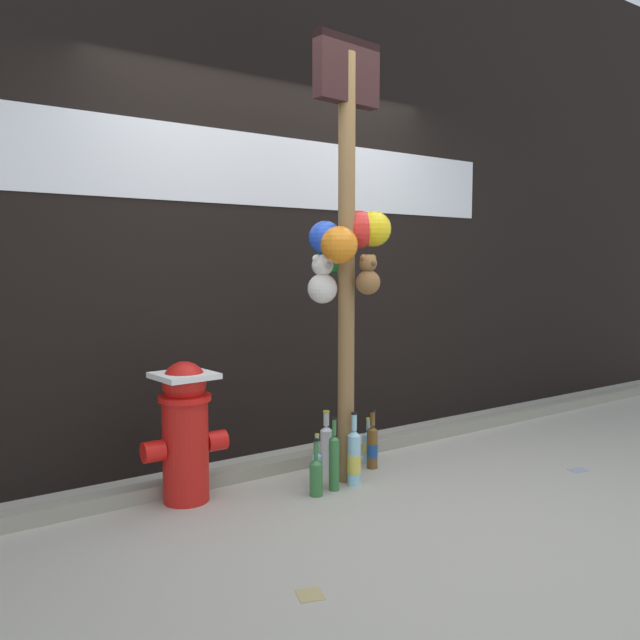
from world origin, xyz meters
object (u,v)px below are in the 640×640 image
bottle_2 (317,468)px  memorial_post (346,230)px  bottle_1 (368,446)px  bottle_7 (334,461)px  bottle_4 (372,446)px  bottle_0 (350,448)px  bottle_3 (354,458)px  fire_hydrant (185,429)px  bottle_6 (316,475)px  bottle_5 (326,444)px

bottle_2 → memorial_post: bearing=3.4°
bottle_1 → bottle_7: 0.56m
bottle_1 → bottle_4: 0.12m
memorial_post → bottle_0: (0.11, 0.09, -1.32)m
bottle_1 → bottle_3: bearing=-140.0°
memorial_post → bottle_4: memorial_post is taller
bottle_0 → bottle_4: (0.17, -0.01, -0.01)m
fire_hydrant → bottle_6: bearing=-28.3°
bottle_3 → bottle_5: 0.37m
memorial_post → bottle_4: size_ratio=6.84×
memorial_post → bottle_1: (0.32, 0.18, -1.36)m
bottle_5 → fire_hydrant: bearing=-177.4°
bottle_0 → bottle_2: bottle_0 is taller
fire_hydrant → bottle_0: 1.05m
bottle_0 → bottle_1: (0.22, 0.09, -0.05)m
bottle_0 → bottle_7: 0.32m
bottle_0 → bottle_7: bottle_7 is taller
bottle_0 → bottle_5: bearing=107.5°
bottle_0 → bottle_1: 0.24m
bottle_3 → bottle_6: size_ratio=1.34×
bottle_6 → bottle_2: bearing=53.3°
bottle_3 → bottle_4: size_ratio=1.16×
fire_hydrant → bottle_1: fire_hydrant is taller
bottle_1 → bottle_6: 0.68m
bottle_1 → bottle_6: bottle_6 is taller
memorial_post → bottle_1: 1.41m
memorial_post → bottle_2: size_ratio=8.07×
bottle_0 → bottle_7: bearing=-143.8°
bottle_1 → bottle_7: (-0.48, -0.28, 0.06)m
bottle_2 → bottle_7: bottle_7 is taller
bottle_1 → bottle_3: size_ratio=0.68×
bottle_5 → bottle_7: bearing=-119.0°
bottle_1 → bottle_7: bottle_7 is taller
bottle_1 → bottle_2: size_ratio=0.93×
memorial_post → bottle_2: 1.37m
memorial_post → bottle_3: 1.32m
bottle_3 → memorial_post: bearing=85.0°
bottle_1 → bottle_4: bearing=-116.5°
bottle_2 → bottle_7: 0.12m
bottle_4 → bottle_6: bottle_4 is taller
bottle_6 → bottle_7: bearing=4.9°
bottle_2 → bottle_3: bearing=-22.3°
bottle_7 → bottle_4: bearing=23.1°
bottle_0 → bottle_6: bearing=-152.7°
memorial_post → fire_hydrant: (-0.91, 0.22, -1.08)m
memorial_post → fire_hydrant: memorial_post is taller
fire_hydrant → bottle_3: bearing=-19.5°
bottle_2 → bottle_5: bottle_5 is taller
bottle_3 → bottle_7: bearing=-177.7°
fire_hydrant → bottle_3: size_ratio=1.78×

